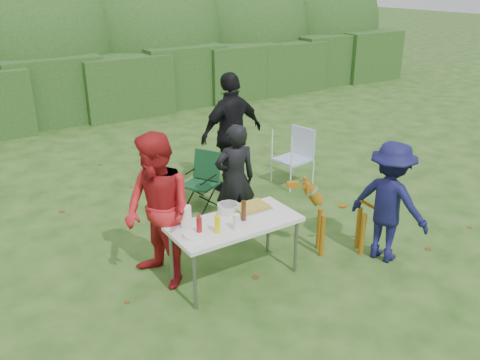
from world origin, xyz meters
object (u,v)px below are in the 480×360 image
child (389,202)px  paper_towel_roll (186,217)px  folding_table (235,226)px  beer_bottle (244,211)px  lawn_chair (293,157)px  person_black_puffy (232,133)px  dog (342,217)px  camping_chair (201,181)px  ketchup_bottle (199,227)px  person_cook (235,180)px  mustard_bottle (217,224)px  person_red_jacket (158,212)px

child → paper_towel_roll: 2.50m
folding_table → beer_bottle: size_ratio=6.25×
folding_table → lawn_chair: (2.37, 1.91, -0.20)m
person_black_puffy → dog: size_ratio=1.89×
camping_chair → dog: bearing=81.5°
child → dog: 0.62m
camping_chair → person_black_puffy: bearing=172.5°
child → paper_towel_roll: child is taller
person_black_puffy → paper_towel_roll: 2.82m
dog → ketchup_bottle: (-1.96, 0.15, 0.36)m
person_cook → child: person_cook is taller
person_black_puffy → folding_table: bearing=53.9°
person_black_puffy → mustard_bottle: size_ratio=9.77×
person_black_puffy → mustard_bottle: (-1.67, -2.37, -0.14)m
folding_table → camping_chair: (0.62, 1.94, -0.26)m
person_red_jacket → lawn_chair: 3.49m
person_red_jacket → camping_chair: (1.37, 1.53, -0.47)m
lawn_chair → paper_towel_roll: size_ratio=3.72×
person_black_puffy → lawn_chair: person_black_puffy is taller
person_cook → paper_towel_roll: bearing=48.3°
person_red_jacket → paper_towel_roll: size_ratio=6.91×
mustard_bottle → folding_table: bearing=21.9°
child → lawn_chair: (0.54, 2.54, -0.28)m
paper_towel_roll → child: bearing=-18.7°
folding_table → dog: (1.46, -0.22, -0.19)m
person_black_puffy → child: bearing=94.5°
person_cook → person_black_puffy: bearing=-107.3°
mustard_bottle → person_red_jacket: bearing=131.2°
folding_table → person_cook: bearing=57.2°
folding_table → paper_towel_roll: 0.58m
dog → folding_table: bearing=20.4°
person_red_jacket → dog: 2.34m
folding_table → dog: dog is taller
beer_bottle → camping_chair: bearing=75.3°
beer_bottle → person_red_jacket: bearing=153.7°
mustard_bottle → ketchup_bottle: size_ratio=0.91×
lawn_chair → child: bearing=69.0°
lawn_chair → camping_chair: bearing=-9.9°
child → lawn_chair: 2.61m
person_red_jacket → beer_bottle: bearing=52.2°
person_black_puffy → beer_bottle: bearing=56.2°
folding_table → camping_chair: size_ratio=1.75×
beer_bottle → person_black_puffy: bearing=60.8°
folding_table → person_black_puffy: 2.65m
person_black_puffy → beer_bottle: (-1.27, -2.27, -0.12)m
folding_table → ketchup_bottle: (-0.50, -0.07, 0.16)m
person_red_jacket → person_black_puffy: bearing=119.5°
lawn_chair → ketchup_bottle: bearing=25.6°
person_red_jacket → mustard_bottle: 0.69m
person_black_puffy → dog: (0.09, -2.47, -0.48)m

